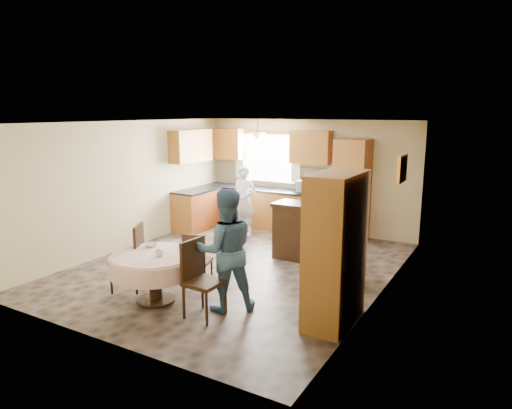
{
  "coord_description": "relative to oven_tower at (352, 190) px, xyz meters",
  "views": [
    {
      "loc": [
        4.1,
        -6.41,
        2.69
      ],
      "look_at": [
        0.22,
        0.3,
        1.09
      ],
      "focal_mm": 32.0,
      "sensor_mm": 36.0,
      "label": 1
    }
  ],
  "objects": [
    {
      "name": "pendant",
      "position": [
        -2.15,
        -0.19,
        1.06
      ],
      "size": [
        0.36,
        0.36,
        0.18
      ],
      "primitive_type": "cone",
      "rotation": [
        3.14,
        0.0,
        0.0
      ],
      "color": "beige",
      "rests_on": "ceiling"
    },
    {
      "name": "wall_cab_side",
      "position": [
        -3.48,
        -0.89,
        0.85
      ],
      "size": [
        0.33,
        1.2,
        0.72
      ],
      "primitive_type": "cube",
      "color": "#A36628",
      "rests_on": "wall_left"
    },
    {
      "name": "microwave",
      "position": [
        -0.94,
        -0.04,
        -0.0
      ],
      "size": [
        0.53,
        0.38,
        0.28
      ],
      "primitive_type": "imported",
      "rotation": [
        0.0,
        0.0,
        0.08
      ],
      "color": "silver",
      "rests_on": "counter_back"
    },
    {
      "name": "oven_lower",
      "position": [
        0.0,
        -0.31,
        -0.31
      ],
      "size": [
        0.56,
        0.01,
        0.45
      ],
      "primitive_type": "cube",
      "color": "black",
      "rests_on": "oven_tower"
    },
    {
      "name": "backsplash",
      "position": [
        -2.0,
        0.3,
        0.12
      ],
      "size": [
        3.3,
        0.02,
        0.55
      ],
      "primitive_type": "cube",
      "color": "beige",
      "rests_on": "wall_back"
    },
    {
      "name": "chair_right",
      "position": [
        -0.54,
        -4.56,
        -0.49
      ],
      "size": [
        0.47,
        0.47,
        1.03
      ],
      "rotation": [
        0.0,
        0.0,
        1.52
      ],
      "color": "#35200E",
      "rests_on": "floor"
    },
    {
      "name": "cup_table",
      "position": [
        -1.24,
        -4.54,
        -0.31
      ],
      "size": [
        0.13,
        0.13,
        0.09
      ],
      "primitive_type": "imported",
      "rotation": [
        0.0,
        0.0,
        -0.21
      ],
      "color": "#B2B2B2",
      "rests_on": "dining_table"
    },
    {
      "name": "wall_front",
      "position": [
        -1.15,
        -5.69,
        0.19
      ],
      "size": [
        5.0,
        0.02,
        2.5
      ],
      "primitive_type": "cube",
      "color": "tan",
      "rests_on": "floor"
    },
    {
      "name": "window",
      "position": [
        -2.15,
        0.29,
        0.54
      ],
      "size": [
        1.4,
        0.03,
        1.1
      ],
      "primitive_type": "cube",
      "color": "white",
      "rests_on": "wall_back"
    },
    {
      "name": "floor",
      "position": [
        -1.15,
        -2.69,
        -1.06
      ],
      "size": [
        5.0,
        6.0,
        0.01
      ],
      "primitive_type": "cube",
      "color": "brown",
      "rests_on": "ground"
    },
    {
      "name": "chair_left",
      "position": [
        -1.97,
        -4.33,
        -0.5
      ],
      "size": [
        0.6,
        0.6,
        1.02
      ],
      "rotation": [
        0.0,
        0.0,
        -1.09
      ],
      "color": "#35200E",
      "rests_on": "floor"
    },
    {
      "name": "curtain_left",
      "position": [
        -2.9,
        0.24,
        0.59
      ],
      "size": [
        0.22,
        0.02,
        1.15
      ],
      "primitive_type": "cube",
      "color": "white",
      "rests_on": "wall_back"
    },
    {
      "name": "wall_left",
      "position": [
        -3.65,
        -2.69,
        0.19
      ],
      "size": [
        0.02,
        6.0,
        2.5
      ],
      "primitive_type": "cube",
      "color": "tan",
      "rests_on": "floor"
    },
    {
      "name": "cupboard",
      "position": [
        1.07,
        -3.85,
        -0.09
      ],
      "size": [
        0.51,
        1.02,
        1.95
      ],
      "primitive_type": "cube",
      "color": "#C18833",
      "rests_on": "floor"
    },
    {
      "name": "framed_picture",
      "position": [
        1.32,
        -1.5,
        0.7
      ],
      "size": [
        0.06,
        0.55,
        0.45
      ],
      "color": "gold",
      "rests_on": "wall_right"
    },
    {
      "name": "bowl_sideboard",
      "position": [
        -0.41,
        -1.71,
        -0.06
      ],
      "size": [
        0.25,
        0.25,
        0.05
      ],
      "primitive_type": "imported",
      "rotation": [
        0.0,
        0.0,
        -0.21
      ],
      "color": "#B2B2B2",
      "rests_on": "sideboard"
    },
    {
      "name": "dining_table",
      "position": [
        -1.36,
        -4.51,
        -0.51
      ],
      "size": [
        1.25,
        1.25,
        0.71
      ],
      "color": "#35200E",
      "rests_on": "floor"
    },
    {
      "name": "oven_upper",
      "position": [
        0.0,
        -0.31,
        0.19
      ],
      "size": [
        0.56,
        0.01,
        0.45
      ],
      "primitive_type": "cube",
      "color": "black",
      "rests_on": "oven_tower"
    },
    {
      "name": "space_heater",
      "position": [
        0.81,
        -2.48,
        -0.76
      ],
      "size": [
        0.47,
        0.35,
        0.6
      ],
      "primitive_type": "cube",
      "rotation": [
        0.0,
        0.0,
        0.09
      ],
      "color": "black",
      "rests_on": "floor"
    },
    {
      "name": "counter_left",
      "position": [
        -3.35,
        -0.89,
        -0.16
      ],
      "size": [
        0.64,
        1.2,
        0.04
      ],
      "primitive_type": "cube",
      "color": "black",
      "rests_on": "base_cab_left"
    },
    {
      "name": "counter_back",
      "position": [
        -2.0,
        0.01,
        -0.16
      ],
      "size": [
        3.3,
        0.64,
        0.04
      ],
      "primitive_type": "cube",
      "color": "black",
      "rests_on": "base_cab_back"
    },
    {
      "name": "oven_tower",
      "position": [
        0.0,
        0.0,
        0.0
      ],
      "size": [
        0.66,
        0.62,
        2.12
      ],
      "primitive_type": "cube",
      "color": "#C18833",
      "rests_on": "floor"
    },
    {
      "name": "wall_back",
      "position": [
        -1.15,
        0.31,
        0.19
      ],
      "size": [
        5.0,
        0.02,
        2.5
      ],
      "primitive_type": "cube",
      "color": "tan",
      "rests_on": "floor"
    },
    {
      "name": "bottle_sideboard",
      "position": [
        0.32,
        -1.71,
        0.06
      ],
      "size": [
        0.13,
        0.13,
        0.27
      ],
      "primitive_type": "imported",
      "rotation": [
        0.0,
        0.0,
        -0.24
      ],
      "color": "silver",
      "rests_on": "sideboard"
    },
    {
      "name": "wall_cab_right",
      "position": [
        -1.0,
        0.15,
        0.85
      ],
      "size": [
        0.9,
        0.33,
        0.72
      ],
      "primitive_type": "cube",
      "color": "#A36628",
      "rests_on": "wall_back"
    },
    {
      "name": "ceiling",
      "position": [
        -1.15,
        -2.69,
        1.44
      ],
      "size": [
        5.0,
        6.0,
        0.01
      ],
      "primitive_type": "cube",
      "color": "white",
      "rests_on": "wall_back"
    },
    {
      "name": "base_cab_back",
      "position": [
        -2.0,
        0.01,
        -0.62
      ],
      "size": [
        3.3,
        0.6,
        0.88
      ],
      "primitive_type": "cube",
      "color": "#C18833",
      "rests_on": "floor"
    },
    {
      "name": "sideboard",
      "position": [
        -0.18,
        -1.71,
        -0.57
      ],
      "size": [
        1.37,
        0.57,
        0.98
      ],
      "primitive_type": "cube",
      "rotation": [
        0.0,
        0.0,
        -0.0
      ],
      "color": "#35200E",
      "rests_on": "floor"
    },
    {
      "name": "person_sink",
      "position": [
        -2.14,
        -0.81,
        -0.3
      ],
      "size": [
        0.59,
        0.41,
        1.53
      ],
      "primitive_type": "imported",
      "rotation": [
        0.0,
        0.0,
        0.08
      ],
      "color": "silver",
      "rests_on": "floor"
    },
    {
      "name": "base_cab_left",
      "position": [
        -3.35,
        -0.89,
        -0.62
      ],
      "size": [
        0.6,
        1.2,
        0.88
      ],
      "primitive_type": "cube",
      "color": "#C18833",
      "rests_on": "floor"
    },
    {
      "name": "chair_back",
      "position": [
        -1.17,
        -3.79,
        -0.58
      ],
      "size": [
        0.47,
        0.47,
        0.87
      ],
      "rotation": [
        0.0,
        0.0,
        3.44
      ],
      "color": "#35200E",
      "rests_on": "floor"
    },
    {
      "name": "curtain_right",
      "position": [
        -1.4,
        0.24,
        0.59
      ],
      "size": [
        0.22,
        0.02,
        1.15
      ],
      "primitive_type": "cube",
      "color": "white",
      "rests_on": "wall_back"
    },
    {
      "name": "person_dining",
      "position": [
        -0.35,
        -4.21,
        -0.22
      ],
      "size": [
        1.03,
        1.03,
        1.68
      ],
      "primitive_type": "imported",
      "rotation": [
        0.0,
        0.0,
        3.89
      ],
      "color": "#395D7E",
      "rests_on": "floor"
    },
    {
      "name": "wall_right",
      "position": [
        1.35,
        -2.69,
        0.19
      ],
      "size": [
        0.02,
        6.0,
        2.5
      ],
      "primitive_type": "cube",
      "color": "tan",
      "rests_on": "floor"
    },
    {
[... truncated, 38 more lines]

